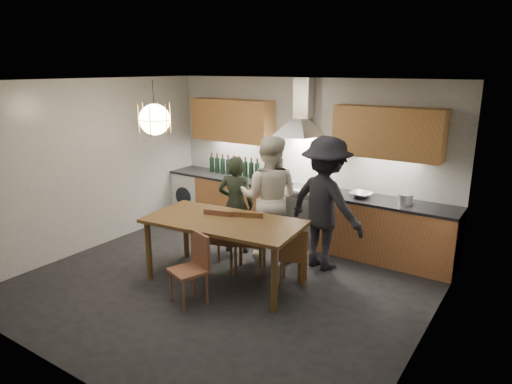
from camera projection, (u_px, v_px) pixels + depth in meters
The scene contains 17 objects.
ground at pixel (224, 284), 6.01m from camera, with size 5.00×5.00×0.00m, color black.
room_shell at pixel (221, 156), 5.56m from camera, with size 5.02×4.52×2.61m.
counter_run at pixel (297, 213), 7.44m from camera, with size 5.00×0.62×0.90m.
range_stove at pixel (296, 214), 7.45m from camera, with size 0.90×0.60×0.92m.
wall_fixtures at pixel (302, 125), 7.17m from camera, with size 4.30×0.54×1.10m.
pendant_lamp at pixel (155, 119), 5.90m from camera, with size 0.43×0.43×0.70m.
dining_table at pixel (224, 227), 5.90m from camera, with size 2.12×1.22×0.85m.
chair_back_left at pixel (222, 236), 6.24m from camera, with size 0.51×0.51×0.92m.
chair_back_mid at pixel (249, 238), 6.16m from camera, with size 0.55×0.55×0.92m.
chair_back_right at pixel (294, 253), 5.83m from camera, with size 0.47×0.47×0.80m.
chair_front at pixel (194, 263), 5.45m from camera, with size 0.49×0.49×0.86m.
person_left at pixel (236, 205), 6.88m from camera, with size 0.55×0.36×1.50m, color black.
person_mid at pixel (269, 198), 6.64m from camera, with size 0.89×0.69×1.83m, color beige.
person_right at pixel (326, 204), 6.29m from camera, with size 1.21×0.69×1.87m, color black.
mixing_bowl at pixel (361, 195), 6.71m from camera, with size 0.32×0.32×0.08m, color silver.
stock_pot at pixel (405, 200), 6.35m from camera, with size 0.21×0.21×0.15m, color silver.
wine_bottles at pixel (234, 166), 8.05m from camera, with size 1.08×0.08×0.35m.
Camera 1 is at (3.39, -4.32, 2.76)m, focal length 32.00 mm.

